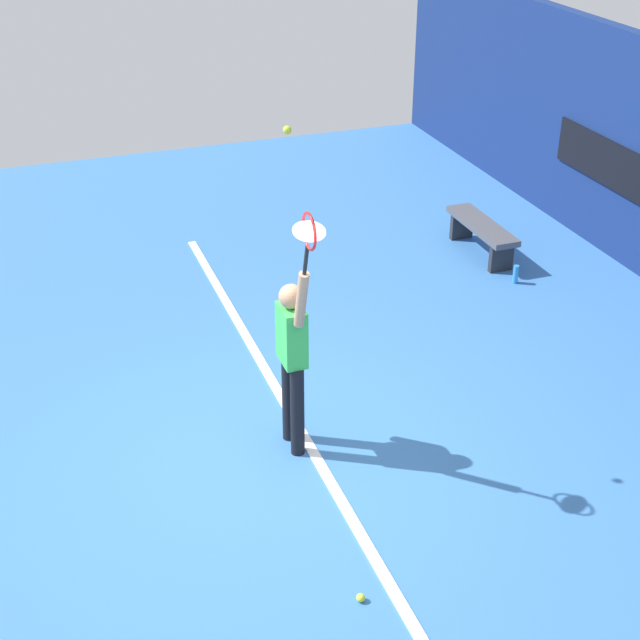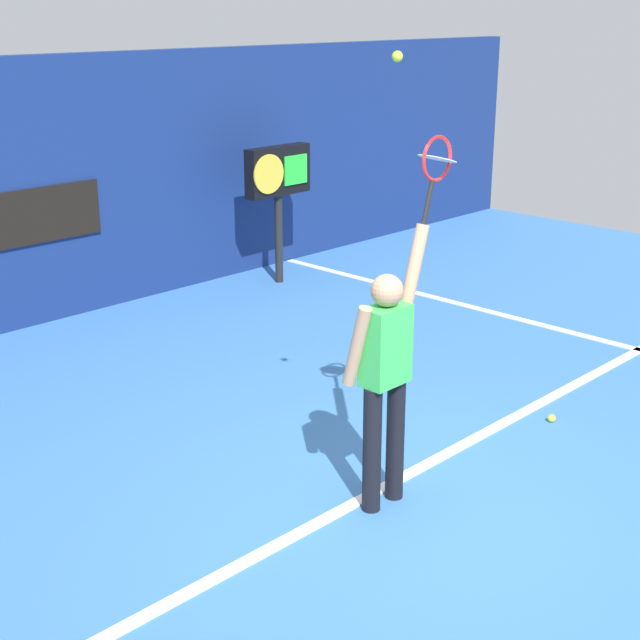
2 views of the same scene
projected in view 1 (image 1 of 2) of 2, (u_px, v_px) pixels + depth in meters
The scene contains 9 objects.
ground_plane at pixel (275, 456), 8.62m from camera, with size 18.00×18.00×0.00m, color #3870B2.
sponsor_banner_portside at pixel (607, 162), 12.13m from camera, with size 2.20×0.03×0.60m, color black.
court_baseline at pixel (311, 448), 8.72m from camera, with size 10.00×0.10×0.01m, color white.
tennis_player at pixel (293, 353), 8.29m from camera, with size 0.65×0.31×1.98m.
tennis_racket at pixel (309, 235), 7.24m from camera, with size 0.39×0.27×0.63m.
tennis_ball at pixel (287, 130), 7.26m from camera, with size 0.07×0.07×0.07m, color #CCE033.
court_bench at pixel (482, 231), 12.35m from camera, with size 1.40×0.36×0.45m.
water_bottle at pixel (516, 274), 11.69m from camera, with size 0.07×0.07×0.24m, color #338CD8.
spare_ball at pixel (361, 598), 7.04m from camera, with size 0.07×0.07×0.07m, color #CCE033.
Camera 1 is at (6.65, -1.94, 5.29)m, focal length 52.14 mm.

